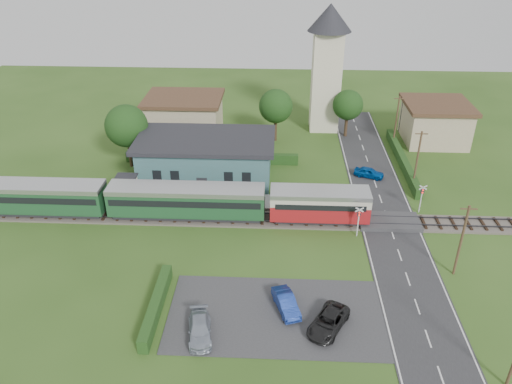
{
  "coord_description": "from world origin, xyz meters",
  "views": [
    {
      "loc": [
        -1.61,
        -41.81,
        27.88
      ],
      "look_at": [
        -3.79,
        4.0,
        2.23
      ],
      "focal_mm": 35.0,
      "sensor_mm": 36.0,
      "label": 1
    }
  ],
  "objects_px": {
    "house_east": "(435,122)",
    "pedestrian_far": "(159,192)",
    "car_on_road": "(369,172)",
    "pedestrian_near": "(260,192)",
    "station_building": "(206,158)",
    "car_park_silver": "(200,329)",
    "car_park_blue": "(286,303)",
    "crossing_signal_near": "(359,217)",
    "crossing_signal_far": "(422,195)",
    "train": "(156,200)",
    "house_west": "(185,115)",
    "church_tower": "(327,59)",
    "car_park_dark": "(328,322)",
    "equipment_hut": "(127,187)"
  },
  "relations": [
    {
      "from": "church_tower",
      "to": "house_east",
      "type": "distance_m",
      "value": 17.21
    },
    {
      "from": "house_east",
      "to": "crossing_signal_near",
      "type": "bearing_deg",
      "value": -119.13
    },
    {
      "from": "car_park_blue",
      "to": "pedestrian_far",
      "type": "distance_m",
      "value": 21.62
    },
    {
      "from": "church_tower",
      "to": "crossing_signal_far",
      "type": "height_order",
      "value": "church_tower"
    },
    {
      "from": "car_on_road",
      "to": "train",
      "type": "bearing_deg",
      "value": 135.06
    },
    {
      "from": "house_east",
      "to": "crossing_signal_near",
      "type": "xyz_separation_m",
      "value": [
        -13.6,
        -24.41,
        -0.66
      ]
    },
    {
      "from": "station_building",
      "to": "church_tower",
      "type": "relative_size",
      "value": 0.91
    },
    {
      "from": "car_on_road",
      "to": "pedestrian_near",
      "type": "distance_m",
      "value": 14.56
    },
    {
      "from": "house_west",
      "to": "car_park_blue",
      "type": "relative_size",
      "value": 2.8
    },
    {
      "from": "equipment_hut",
      "to": "crossing_signal_near",
      "type": "height_order",
      "value": "crossing_signal_near"
    },
    {
      "from": "equipment_hut",
      "to": "pedestrian_far",
      "type": "relative_size",
      "value": 1.6
    },
    {
      "from": "train",
      "to": "crossing_signal_near",
      "type": "distance_m",
      "value": 20.56
    },
    {
      "from": "equipment_hut",
      "to": "church_tower",
      "type": "height_order",
      "value": "church_tower"
    },
    {
      "from": "church_tower",
      "to": "crossing_signal_near",
      "type": "distance_m",
      "value": 29.57
    },
    {
      "from": "crossing_signal_far",
      "to": "car_park_dark",
      "type": "height_order",
      "value": "crossing_signal_far"
    },
    {
      "from": "train",
      "to": "crossing_signal_far",
      "type": "distance_m",
      "value": 27.72
    },
    {
      "from": "house_west",
      "to": "car_park_dark",
      "type": "xyz_separation_m",
      "value": [
        17.55,
        -38.26,
        -2.09
      ]
    },
    {
      "from": "car_park_dark",
      "to": "station_building",
      "type": "bearing_deg",
      "value": 145.68
    },
    {
      "from": "house_east",
      "to": "car_park_silver",
      "type": "height_order",
      "value": "house_east"
    },
    {
      "from": "car_park_blue",
      "to": "pedestrian_near",
      "type": "relative_size",
      "value": 2.17
    },
    {
      "from": "train",
      "to": "car_park_silver",
      "type": "distance_m",
      "value": 17.94
    },
    {
      "from": "train",
      "to": "pedestrian_near",
      "type": "xyz_separation_m",
      "value": [
        10.55,
        3.62,
        -0.84
      ]
    },
    {
      "from": "car_park_silver",
      "to": "house_west",
      "type": "bearing_deg",
      "value": 91.7
    },
    {
      "from": "car_park_silver",
      "to": "car_park_blue",
      "type": "bearing_deg",
      "value": 16.59
    },
    {
      "from": "house_west",
      "to": "car_on_road",
      "type": "bearing_deg",
      "value": -27.46
    },
    {
      "from": "train",
      "to": "pedestrian_near",
      "type": "height_order",
      "value": "train"
    },
    {
      "from": "house_east",
      "to": "car_park_dark",
      "type": "height_order",
      "value": "house_east"
    },
    {
      "from": "equipment_hut",
      "to": "church_tower",
      "type": "distance_m",
      "value": 33.48
    },
    {
      "from": "car_park_dark",
      "to": "pedestrian_far",
      "type": "height_order",
      "value": "pedestrian_far"
    },
    {
      "from": "car_on_road",
      "to": "car_park_dark",
      "type": "xyz_separation_m",
      "value": [
        -6.9,
        -25.56,
        0.05
      ]
    },
    {
      "from": "crossing_signal_far",
      "to": "car_park_blue",
      "type": "relative_size",
      "value": 0.85
    },
    {
      "from": "car_park_blue",
      "to": "pedestrian_near",
      "type": "distance_m",
      "value": 17.19
    },
    {
      "from": "house_west",
      "to": "car_on_road",
      "type": "relative_size",
      "value": 3.05
    },
    {
      "from": "house_west",
      "to": "car_on_road",
      "type": "height_order",
      "value": "house_west"
    },
    {
      "from": "house_west",
      "to": "pedestrian_near",
      "type": "bearing_deg",
      "value": -59.24
    },
    {
      "from": "car_park_blue",
      "to": "pedestrian_far",
      "type": "xyz_separation_m",
      "value": [
        -13.82,
        16.61,
        0.53
      ]
    },
    {
      "from": "car_park_silver",
      "to": "pedestrian_near",
      "type": "relative_size",
      "value": 2.34
    },
    {
      "from": "car_on_road",
      "to": "pedestrian_near",
      "type": "xyz_separation_m",
      "value": [
        -12.92,
        -6.67,
        0.69
      ]
    },
    {
      "from": "car_park_blue",
      "to": "car_park_silver",
      "type": "height_order",
      "value": "car_park_blue"
    },
    {
      "from": "station_building",
      "to": "house_east",
      "type": "relative_size",
      "value": 1.82
    },
    {
      "from": "crossing_signal_far",
      "to": "car_park_silver",
      "type": "bearing_deg",
      "value": -137.65
    },
    {
      "from": "church_tower",
      "to": "pedestrian_far",
      "type": "height_order",
      "value": "church_tower"
    },
    {
      "from": "train",
      "to": "house_west",
      "type": "relative_size",
      "value": 4.0
    },
    {
      "from": "car_on_road",
      "to": "station_building",
      "type": "bearing_deg",
      "value": 115.19
    },
    {
      "from": "train",
      "to": "car_park_silver",
      "type": "relative_size",
      "value": 10.39
    },
    {
      "from": "house_east",
      "to": "pedestrian_far",
      "type": "distance_m",
      "value": 39.26
    },
    {
      "from": "car_park_blue",
      "to": "car_park_silver",
      "type": "xyz_separation_m",
      "value": [
        -6.47,
        -3.18,
        -0.03
      ]
    },
    {
      "from": "car_park_silver",
      "to": "pedestrian_far",
      "type": "xyz_separation_m",
      "value": [
        -7.35,
        19.79,
        0.57
      ]
    },
    {
      "from": "crossing_signal_near",
      "to": "crossing_signal_far",
      "type": "distance_m",
      "value": 8.65
    },
    {
      "from": "house_east",
      "to": "car_on_road",
      "type": "xyz_separation_m",
      "value": [
        -10.55,
        -11.7,
        -2.14
      ]
    }
  ]
}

